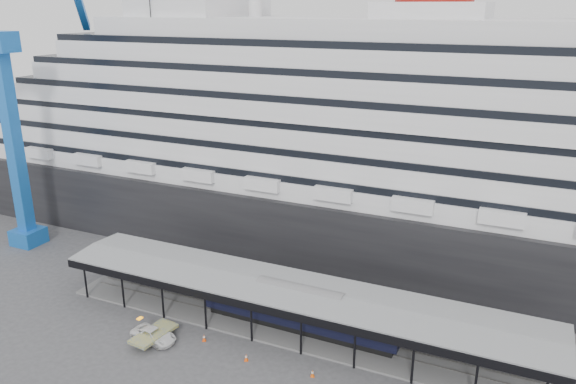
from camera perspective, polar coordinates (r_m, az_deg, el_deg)
name	(u,v)px	position (r m, az deg, el deg)	size (l,w,h in m)	color
ground	(272,352)	(61.17, -1.62, -15.92)	(200.00, 200.00, 0.00)	#3E3E41
cruise_ship	(369,124)	(82.03, 8.19, 6.90)	(130.00, 30.00, 43.90)	black
platform_canopy	(292,310)	(63.73, 0.37, -11.85)	(56.00, 9.18, 5.30)	slate
crane_blue	(17,113)	(88.83, -25.80, 7.19)	(22.63, 19.19, 47.60)	blue
port_truck	(154,335)	(64.09, -13.49, -13.95)	(2.40, 5.21, 1.45)	silver
pullman_carriage	(299,309)	(63.23, 1.18, -11.76)	(22.75, 3.19, 22.31)	black
traffic_cone_left	(204,338)	(63.26, -8.52, -14.42)	(0.54, 0.54, 0.80)	#F04B0D
traffic_cone_mid	(246,357)	(59.81, -4.27, -16.41)	(0.53, 0.53, 0.78)	#F1500D
traffic_cone_right	(312,373)	(57.61, 2.50, -17.91)	(0.51, 0.51, 0.76)	#E3560C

